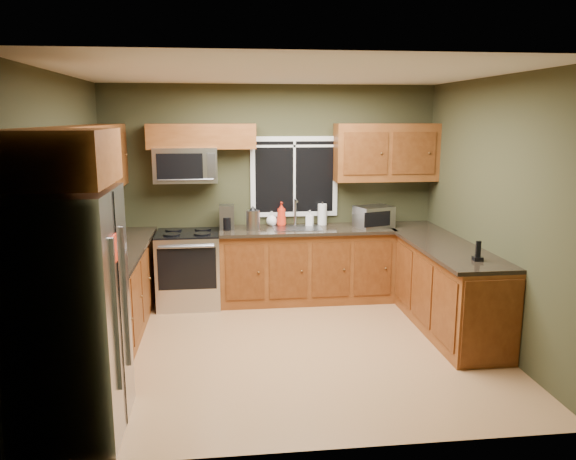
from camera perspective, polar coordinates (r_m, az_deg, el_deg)
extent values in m
plane|color=#A27247|center=(5.82, -0.09, -11.88)|extent=(4.20, 4.20, 0.00)
plane|color=white|center=(5.36, -0.10, 15.69)|extent=(4.20, 4.20, 0.00)
plane|color=#34341E|center=(7.20, -1.75, 3.82)|extent=(4.20, 0.00, 4.20)
plane|color=#34341E|center=(3.69, 3.15, -3.54)|extent=(4.20, 0.00, 4.20)
plane|color=#34341E|center=(5.59, -22.00, 0.79)|extent=(0.00, 3.60, 3.60)
plane|color=#34341E|center=(6.04, 20.13, 1.66)|extent=(0.00, 3.60, 3.60)
cube|color=white|center=(7.19, 0.64, 5.43)|extent=(1.12, 0.03, 1.02)
cube|color=black|center=(7.18, 0.65, 5.42)|extent=(1.00, 0.01, 0.90)
cube|color=white|center=(7.18, 0.66, 5.41)|extent=(0.03, 0.01, 0.90)
cube|color=white|center=(7.15, 0.67, 8.53)|extent=(1.00, 0.01, 0.03)
cube|color=brown|center=(6.19, -17.54, -6.54)|extent=(0.60, 2.65, 0.90)
cube|color=black|center=(6.06, -17.57, -2.30)|extent=(0.65, 2.65, 0.04)
cube|color=brown|center=(7.13, 1.84, -3.63)|extent=(2.17, 0.60, 0.90)
cube|color=black|center=(7.00, 1.89, 0.03)|extent=(2.17, 0.65, 0.04)
cube|color=brown|center=(6.60, 15.12, -5.27)|extent=(0.60, 2.50, 0.90)
cube|color=#5D2C10|center=(5.51, 19.99, -8.91)|extent=(0.56, 0.02, 0.82)
cube|color=black|center=(6.48, 15.13, -1.29)|extent=(0.65, 2.50, 0.04)
cube|color=brown|center=(5.95, -19.64, 6.51)|extent=(0.33, 2.65, 0.72)
cube|color=brown|center=(6.95, -8.76, 9.39)|extent=(1.30, 0.33, 0.30)
cube|color=brown|center=(7.26, 9.93, 7.77)|extent=(1.30, 0.33, 0.72)
cube|color=brown|center=(4.17, -22.50, 6.84)|extent=(0.72, 0.90, 0.38)
cube|color=#B7B7BC|center=(4.39, -21.37, -8.00)|extent=(0.72, 0.90, 1.80)
cube|color=slate|center=(4.11, -17.07, -8.29)|extent=(0.03, 0.04, 1.10)
cube|color=slate|center=(4.48, -16.18, -6.58)|extent=(0.03, 0.04, 1.10)
cube|color=black|center=(4.31, -16.63, -8.03)|extent=(0.01, 0.02, 1.78)
cube|color=red|center=(4.08, -17.20, -1.85)|extent=(0.01, 0.14, 0.20)
cube|color=#B7B7BC|center=(7.04, -10.03, -3.99)|extent=(0.76, 0.65, 0.90)
cube|color=black|center=(6.94, -10.16, -0.37)|extent=(0.76, 0.64, 0.03)
cube|color=black|center=(6.70, -10.22, -3.91)|extent=(0.68, 0.02, 0.50)
cylinder|color=slate|center=(6.61, -10.31, -1.70)|extent=(0.64, 0.04, 0.04)
cylinder|color=black|center=(6.81, -11.75, -0.43)|extent=(0.20, 0.20, 0.01)
cylinder|color=black|center=(6.79, -8.72, -0.37)|extent=(0.20, 0.20, 0.01)
cylinder|color=black|center=(7.08, -11.56, 0.03)|extent=(0.20, 0.20, 0.01)
cylinder|color=black|center=(7.06, -8.65, 0.10)|extent=(0.20, 0.20, 0.01)
cube|color=#B7B7BC|center=(6.95, -10.34, 6.53)|extent=(0.76, 0.38, 0.42)
cube|color=black|center=(6.76, -10.95, 6.37)|extent=(0.54, 0.01, 0.30)
cube|color=slate|center=(6.75, -7.79, 6.46)|extent=(0.10, 0.01, 0.30)
cylinder|color=slate|center=(6.76, -10.40, 5.03)|extent=(0.66, 0.02, 0.02)
cube|color=slate|center=(6.98, 0.95, 0.14)|extent=(0.60, 0.42, 0.02)
cylinder|color=#B7B7BC|center=(7.15, 0.74, 1.83)|extent=(0.03, 0.03, 0.34)
cylinder|color=#B7B7BC|center=(7.04, 0.83, 3.00)|extent=(0.03, 0.18, 0.03)
cube|color=#B7B7BC|center=(7.09, 8.70, 1.34)|extent=(0.51, 0.44, 0.27)
cube|color=black|center=(6.93, 9.07, 1.10)|extent=(0.35, 0.13, 0.18)
cube|color=slate|center=(6.96, -6.23, 1.33)|extent=(0.18, 0.22, 0.30)
cylinder|color=black|center=(6.89, -6.22, 0.64)|extent=(0.11, 0.11, 0.16)
cylinder|color=#B7B7BC|center=(6.87, -3.58, 1.01)|extent=(0.20, 0.20, 0.24)
cone|color=black|center=(6.85, -3.59, 2.19)|extent=(0.13, 0.13, 0.07)
cylinder|color=white|center=(7.21, 3.50, 1.60)|extent=(0.14, 0.14, 0.27)
cylinder|color=slate|center=(7.18, 3.52, 2.72)|extent=(0.02, 0.02, 0.04)
imported|color=red|center=(7.11, -0.67, 1.64)|extent=(0.13, 0.13, 0.31)
imported|color=white|center=(7.14, 2.22, 1.23)|extent=(0.11, 0.11, 0.20)
imported|color=white|center=(7.15, -1.66, 1.18)|extent=(0.15, 0.15, 0.18)
cube|color=black|center=(5.71, 18.70, -2.77)|extent=(0.09, 0.09, 0.04)
cube|color=black|center=(5.69, 18.76, -1.83)|extent=(0.05, 0.03, 0.16)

